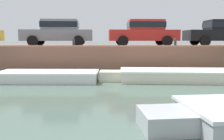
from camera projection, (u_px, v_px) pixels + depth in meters
ground_plane at (130, 106)px, 7.21m from camera, size 400.00×400.00×0.00m
far_quay_wall at (116, 57)px, 16.01m from camera, size 60.00×6.00×1.52m
far_wall_coping at (119, 46)px, 13.06m from camera, size 60.00×0.24×0.08m
boat_moored_west_white at (44, 76)px, 11.31m from camera, size 5.34×1.88×0.47m
boat_moored_central_cream at (170, 75)px, 11.43m from camera, size 6.11×2.25×0.53m
car_left_inner_grey at (59, 32)px, 14.82m from camera, size 4.17×2.13×1.54m
car_centre_red at (144, 32)px, 14.95m from camera, size 4.13×1.95×1.54m
car_right_inner_black at (223, 32)px, 15.08m from camera, size 4.39×2.03×1.54m
mooring_bollard_mid at (74, 42)px, 13.10m from camera, size 0.15×0.15×0.45m
mooring_bollard_east at (175, 42)px, 13.24m from camera, size 0.15×0.15×0.45m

